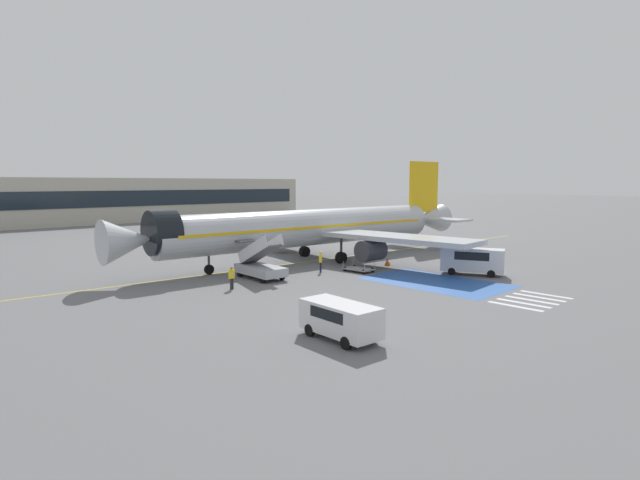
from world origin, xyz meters
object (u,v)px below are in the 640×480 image
object	(u,v)px
service_van_0	(472,259)
terminal_building	(60,201)
ground_crew_0	(232,276)
traffic_cone_0	(388,262)
ground_crew_1	(321,260)
baggage_cart	(359,269)
boarding_stairs_forward	(260,267)
airliner	(315,227)
service_van_1	(340,317)
fuel_tanker	(236,226)

from	to	relation	value
service_van_0	terminal_building	xyz separation A→B (m)	(-8.87, 79.72, 3.02)
ground_crew_0	terminal_building	world-z (taller)	terminal_building
ground_crew_0	traffic_cone_0	distance (m)	16.84
terminal_building	ground_crew_1	bearing A→B (deg)	-89.76
baggage_cart	terminal_building	xyz separation A→B (m)	(-2.92, 72.06, 4.12)
boarding_stairs_forward	ground_crew_0	size ratio (longest dim) A/B	3.17
boarding_stairs_forward	service_van_0	size ratio (longest dim) A/B	0.99
airliner	service_van_0	xyz separation A→B (m)	(4.36, -14.94, -2.05)
service_van_0	ground_crew_0	distance (m)	20.39
ground_crew_1	service_van_1	bearing A→B (deg)	-168.14
service_van_1	service_van_0	bearing A→B (deg)	15.62
service_van_0	ground_crew_1	distance (m)	13.01
airliner	baggage_cart	bearing A→B (deg)	171.67
service_van_1	ground_crew_0	distance (m)	14.01
service_van_1	traffic_cone_0	xyz separation A→B (m)	(19.54, 12.50, -0.77)
service_van_1	traffic_cone_0	world-z (taller)	service_van_1
boarding_stairs_forward	fuel_tanker	bearing A→B (deg)	63.35
fuel_tanker	terminal_building	world-z (taller)	terminal_building
service_van_0	ground_crew_0	size ratio (longest dim) A/B	3.21
terminal_building	boarding_stairs_forward	bearing A→B (deg)	-94.32
service_van_1	terminal_building	distance (m)	85.07
boarding_stairs_forward	ground_crew_0	xyz separation A→B (m)	(-4.10, -1.96, 0.01)
service_van_1	terminal_building	size ratio (longest dim) A/B	0.04
terminal_building	service_van_0	bearing A→B (deg)	-83.65
ground_crew_1	traffic_cone_0	xyz separation A→B (m)	(7.21, -1.71, -0.72)
boarding_stairs_forward	terminal_building	size ratio (longest dim) A/B	0.05
service_van_1	airliner	bearing A→B (deg)	53.17
fuel_tanker	traffic_cone_0	world-z (taller)	fuel_tanker
service_van_1	ground_crew_0	bearing A→B (deg)	82.30
boarding_stairs_forward	ground_crew_1	size ratio (longest dim) A/B	2.91
boarding_stairs_forward	service_van_0	bearing A→B (deg)	-34.80
service_van_1	traffic_cone_0	bearing A→B (deg)	36.26
traffic_cone_0	baggage_cart	bearing A→B (deg)	-174.87
service_van_1	ground_crew_1	world-z (taller)	service_van_1
boarding_stairs_forward	ground_crew_0	distance (m)	4.55
airliner	service_van_1	xyz separation A→B (m)	(-16.54, -19.38, -2.28)
airliner	service_van_0	distance (m)	15.70
airliner	fuel_tanker	size ratio (longest dim) A/B	4.49
boarding_stairs_forward	traffic_cone_0	size ratio (longest dim) A/B	7.72
fuel_tanker	terminal_building	bearing A→B (deg)	106.27
boarding_stairs_forward	service_van_1	world-z (taller)	boarding_stairs_forward
baggage_cart	ground_crew_1	distance (m)	3.47
traffic_cone_0	fuel_tanker	bearing A→B (deg)	84.64
fuel_tanker	service_van_0	distance (m)	37.39
service_van_0	service_van_1	world-z (taller)	service_van_0
ground_crew_1	terminal_building	distance (m)	70.02
service_van_0	terminal_building	bearing A→B (deg)	72.14
ground_crew_1	airliner	bearing A→B (deg)	13.62
fuel_tanker	ground_crew_1	size ratio (longest dim) A/B	4.99
baggage_cart	terminal_building	distance (m)	72.24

